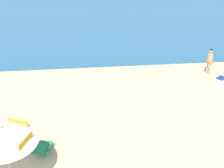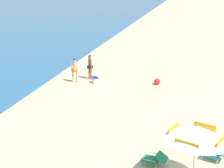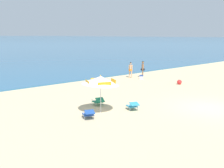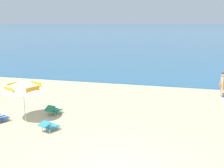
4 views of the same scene
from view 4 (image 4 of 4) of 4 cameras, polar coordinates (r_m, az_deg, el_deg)
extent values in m
cube|color=#2D668E|center=(420.43, 15.03, 11.80)|extent=(800.00, 800.00, 0.10)
cylinder|color=silver|center=(13.86, -17.99, -3.47)|extent=(0.04, 0.04, 2.08)
cone|color=white|center=(13.67, -18.22, -0.23)|extent=(2.85, 2.84, 0.61)
cube|color=orange|center=(14.11, -15.70, -0.10)|extent=(0.70, 0.32, 0.26)
cube|color=orange|center=(14.30, -19.90, -0.23)|extent=(0.32, 0.70, 0.26)
cube|color=orange|center=(13.30, -20.84, -1.25)|extent=(0.70, 0.32, 0.26)
cube|color=orange|center=(13.09, -16.32, -1.14)|extent=(0.32, 0.70, 0.26)
sphere|color=orange|center=(13.61, -18.30, 0.85)|extent=(0.06, 0.06, 0.06)
cube|color=#1E4799|center=(14.48, -22.26, -6.60)|extent=(0.71, 0.75, 0.04)
cylinder|color=silver|center=(14.85, -21.76, -6.53)|extent=(0.03, 0.03, 0.18)
cylinder|color=silver|center=(14.45, -20.75, -6.98)|extent=(0.03, 0.03, 0.18)
cylinder|color=silver|center=(14.21, -21.72, -6.41)|extent=(0.23, 0.51, 0.02)
cube|color=#1E7F56|center=(14.87, -11.89, -5.40)|extent=(0.65, 0.71, 0.04)
cube|color=#1E7F56|center=(14.52, -12.97, -5.07)|extent=(0.57, 0.49, 0.25)
cylinder|color=silver|center=(15.26, -11.87, -5.35)|extent=(0.03, 0.03, 0.18)
cylinder|color=silver|center=(14.96, -10.44, -5.66)|extent=(0.03, 0.03, 0.18)
cylinder|color=silver|center=(14.86, -13.30, -5.93)|extent=(0.03, 0.03, 0.18)
cylinder|color=silver|center=(14.54, -11.86, -6.26)|extent=(0.03, 0.03, 0.18)
cylinder|color=silver|center=(15.01, -12.72, -4.78)|extent=(0.15, 0.53, 0.02)
cylinder|color=silver|center=(14.66, -11.07, -5.13)|extent=(0.15, 0.53, 0.02)
cube|color=teal|center=(12.68, -12.73, -8.67)|extent=(0.70, 0.75, 0.04)
cube|color=teal|center=(12.39, -14.02, -8.17)|extent=(0.61, 0.57, 0.15)
cylinder|color=silver|center=(13.07, -12.47, -8.52)|extent=(0.03, 0.03, 0.18)
cylinder|color=silver|center=(12.73, -10.99, -9.05)|extent=(0.03, 0.03, 0.18)
cylinder|color=silver|center=(12.73, -14.41, -9.22)|extent=(0.03, 0.03, 0.18)
cylinder|color=silver|center=(12.38, -12.94, -9.78)|extent=(0.03, 0.03, 0.18)
cylinder|color=silver|center=(12.84, -13.58, -7.87)|extent=(0.22, 0.51, 0.02)
cylinder|color=silver|center=(12.44, -11.89, -8.47)|extent=(0.22, 0.51, 0.02)
cylinder|color=#D8A87F|center=(19.42, 21.93, -1.18)|extent=(0.11, 0.11, 0.77)
cylinder|color=#D8A87F|center=(19.16, 22.09, -1.38)|extent=(0.11, 0.11, 0.77)
cylinder|color=orange|center=(19.20, 22.12, -0.10)|extent=(0.39, 0.39, 0.16)
cylinder|color=#D8A87F|center=(19.15, 22.18, 0.64)|extent=(0.21, 0.21, 0.55)
cylinder|color=#D8A87F|center=(19.33, 22.06, 0.72)|extent=(0.08, 0.08, 0.58)
cylinder|color=#D8A87F|center=(18.96, 22.29, 0.47)|extent=(0.08, 0.08, 0.58)
sphere|color=#D8A87F|center=(19.07, 22.28, 1.85)|extent=(0.21, 0.21, 0.21)
sphere|color=black|center=(19.07, 22.29, 1.93)|extent=(0.19, 0.19, 0.19)
camera|label=1|loc=(6.61, -40.70, 28.60)|focal=45.46mm
camera|label=2|loc=(20.25, -41.08, 13.68)|focal=50.38mm
camera|label=3|loc=(16.36, -75.37, 1.64)|focal=42.38mm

